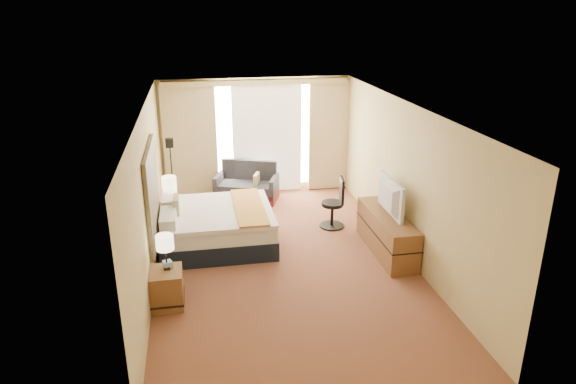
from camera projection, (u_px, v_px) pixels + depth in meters
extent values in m
cube|color=#551818|center=(283.00, 260.00, 8.71)|extent=(4.20, 7.00, 0.02)
cube|color=silver|center=(282.00, 108.00, 7.81)|extent=(4.20, 7.00, 0.02)
cube|color=tan|center=(256.00, 136.00, 11.49)|extent=(4.20, 0.02, 2.60)
cube|color=tan|center=(345.00, 307.00, 5.03)|extent=(4.20, 0.02, 2.60)
cube|color=tan|center=(149.00, 197.00, 7.90)|extent=(0.02, 7.00, 2.60)
cube|color=tan|center=(406.00, 180.00, 8.62)|extent=(0.02, 7.00, 2.60)
cube|color=black|center=(152.00, 193.00, 8.10)|extent=(0.06, 1.85, 1.50)
cube|color=brown|center=(167.00, 288.00, 7.32)|extent=(0.45, 0.52, 0.55)
cube|color=brown|center=(172.00, 220.00, 9.63)|extent=(0.45, 0.52, 0.55)
cube|color=brown|center=(387.00, 233.00, 8.90)|extent=(0.50, 1.80, 0.70)
cube|color=white|center=(267.00, 135.00, 11.50)|extent=(2.30, 0.02, 2.30)
cube|color=beige|center=(190.00, 142.00, 11.14)|extent=(1.15, 0.09, 2.50)
cube|color=beige|center=(328.00, 136.00, 11.67)|extent=(0.90, 0.09, 2.50)
cube|color=silver|center=(267.00, 138.00, 11.48)|extent=(1.55, 0.04, 2.50)
cube|color=tan|center=(255.00, 82.00, 10.92)|extent=(4.00, 0.16, 0.12)
cube|color=black|center=(218.00, 235.00, 9.26)|extent=(1.97, 1.78, 0.33)
cube|color=silver|center=(217.00, 220.00, 9.15)|extent=(1.92, 1.73, 0.28)
cube|color=silver|center=(221.00, 211.00, 9.11)|extent=(1.80, 1.80, 0.07)
cube|color=#BD712B|center=(249.00, 207.00, 9.18)|extent=(0.52, 1.80, 0.04)
cube|color=silver|center=(168.00, 218.00, 8.52)|extent=(0.26, 0.73, 0.17)
cube|color=silver|center=(170.00, 200.00, 9.31)|extent=(0.26, 0.73, 0.17)
cube|color=beige|center=(176.00, 206.00, 8.92)|extent=(0.09, 0.39, 0.34)
cube|color=#5D1E1A|center=(247.00, 194.00, 11.37)|extent=(1.50, 1.14, 0.24)
cube|color=#302F35|center=(246.00, 187.00, 11.26)|extent=(1.36, 0.97, 0.15)
cube|color=#302F35|center=(250.00, 171.00, 11.48)|extent=(1.21, 0.56, 0.53)
cube|color=#302F35|center=(220.00, 183.00, 11.39)|extent=(0.34, 0.71, 0.43)
cube|color=#302F35|center=(274.00, 186.00, 11.19)|extent=(0.34, 0.71, 0.43)
cube|color=beige|center=(257.00, 180.00, 11.16)|extent=(0.19, 0.34, 0.31)
cube|color=black|center=(175.00, 216.00, 10.51)|extent=(0.21, 0.21, 0.02)
cylinder|color=black|center=(173.00, 182.00, 10.26)|extent=(0.03, 0.03, 1.45)
cube|color=black|center=(169.00, 143.00, 9.98)|extent=(0.15, 0.15, 0.17)
cylinder|color=black|center=(332.00, 226.00, 10.03)|extent=(0.48, 0.48, 0.03)
cylinder|color=black|center=(332.00, 214.00, 9.95)|extent=(0.06, 0.06, 0.43)
cylinder|color=black|center=(332.00, 204.00, 9.88)|extent=(0.42, 0.42, 0.07)
cube|color=black|center=(342.00, 190.00, 9.78)|extent=(0.11, 0.39, 0.48)
cube|color=black|center=(167.00, 268.00, 7.28)|extent=(0.09, 0.09, 0.04)
cylinder|color=black|center=(166.00, 257.00, 7.22)|extent=(0.03, 0.03, 0.31)
cylinder|color=beige|center=(165.00, 242.00, 7.14)|extent=(0.25, 0.25, 0.21)
cube|color=black|center=(171.00, 204.00, 9.58)|extent=(0.10, 0.10, 0.04)
cylinder|color=black|center=(170.00, 195.00, 9.52)|extent=(0.03, 0.03, 0.34)
cylinder|color=beige|center=(169.00, 183.00, 9.43)|extent=(0.27, 0.27, 0.23)
cube|color=#7EA7C4|center=(168.00, 264.00, 7.30)|extent=(0.15, 0.15, 0.11)
cube|color=black|center=(171.00, 202.00, 9.64)|extent=(0.20, 0.16, 0.07)
imported|color=black|center=(385.00, 197.00, 8.73)|extent=(0.15, 1.07, 0.62)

